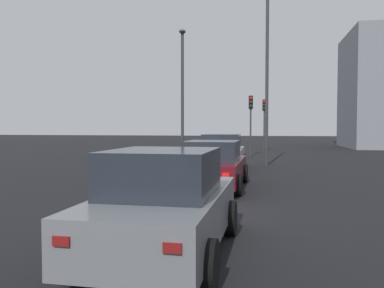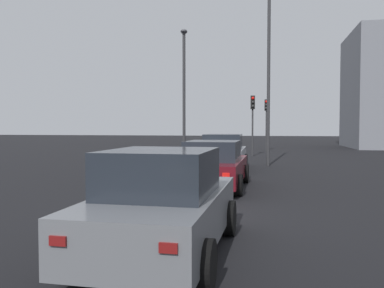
# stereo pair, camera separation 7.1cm
# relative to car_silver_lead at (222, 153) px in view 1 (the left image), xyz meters

# --- Properties ---
(ground_plane) EXTENTS (160.00, 160.00, 0.20)m
(ground_plane) POSITION_rel_car_silver_lead_xyz_m (-9.90, -0.23, -0.89)
(ground_plane) COLOR black
(car_silver_lead) EXTENTS (4.37, 2.14, 1.65)m
(car_silver_lead) POSITION_rel_car_silver_lead_xyz_m (0.00, 0.00, 0.00)
(car_silver_lead) COLOR #A8AAB2
(car_silver_lead) RESTS_ON ground_plane
(car_maroon_second) EXTENTS (4.59, 2.10, 1.54)m
(car_maroon_second) POSITION_rel_car_silver_lead_xyz_m (-5.81, -0.33, -0.04)
(car_maroon_second) COLOR #510F16
(car_maroon_second) RESTS_ON ground_plane
(car_grey_third) EXTENTS (4.17, 2.01, 1.65)m
(car_grey_third) POSITION_rel_car_silver_lead_xyz_m (-12.68, -0.47, -0.00)
(car_grey_third) COLOR slate
(car_grey_third) RESTS_ON ground_plane
(traffic_light_near_left) EXTENTS (0.32, 0.29, 4.20)m
(traffic_light_near_left) POSITION_rel_car_silver_lead_xyz_m (14.35, -1.89, 2.23)
(traffic_light_near_left) COLOR #2D2D30
(traffic_light_near_left) RESTS_ON ground_plane
(traffic_light_near_right) EXTENTS (0.32, 0.30, 4.08)m
(traffic_light_near_right) POSITION_rel_car_silver_lead_xyz_m (8.52, -1.02, 2.15)
(traffic_light_near_right) COLOR #2D2D30
(traffic_light_near_right) RESTS_ON ground_plane
(street_lamp_kerbside) EXTENTS (0.56, 0.36, 7.26)m
(street_lamp_kerbside) POSITION_rel_car_silver_lead_xyz_m (2.75, 2.47, 3.50)
(street_lamp_kerbside) COLOR #2D2D30
(street_lamp_kerbside) RESTS_ON ground_plane
(street_lamp_far) EXTENTS (0.56, 0.36, 9.14)m
(street_lamp_far) POSITION_rel_car_silver_lead_xyz_m (1.96, -2.05, 4.46)
(street_lamp_far) COLOR #2D2D30
(street_lamp_far) RESTS_ON ground_plane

